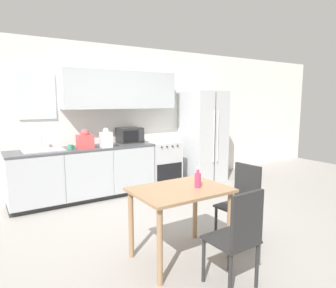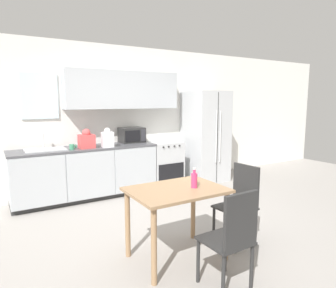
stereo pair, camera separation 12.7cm
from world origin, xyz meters
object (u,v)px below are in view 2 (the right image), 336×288
dining_chair_near (233,234)px  dining_table (177,201)px  dining_chair_side (241,198)px  coffee_mug (72,147)px  microwave (132,135)px  oven_range (163,164)px  drink_bottle (194,180)px  refrigerator (205,136)px

dining_chair_near → dining_table: bearing=97.5°
dining_table → dining_chair_side: dining_chair_side is taller
coffee_mug → dining_chair_near: (0.62, -3.09, -0.41)m
dining_chair_side → microwave: bearing=-0.2°
microwave → dining_chair_near: (-0.55, -3.35, -0.51)m
dining_chair_near → oven_range: bearing=68.8°
oven_range → dining_chair_side: bearing=-99.0°
coffee_mug → oven_range: bearing=4.3°
oven_range → dining_table: bearing=-117.1°
dining_chair_near → dining_chair_side: size_ratio=1.00×
coffee_mug → drink_bottle: bearing=-74.2°
microwave → refrigerator: bearing=-7.1°
dining_table → dining_chair_near: dining_chair_near is taller
microwave → drink_bottle: size_ratio=2.08×
dining_chair_side → dining_table: bearing=81.5°
coffee_mug → microwave: bearing=12.5°
oven_range → microwave: (-0.61, 0.12, 0.60)m
dining_table → dining_chair_near: 0.75m
dining_chair_near → dining_chair_side: same height
oven_range → microwave: bearing=168.5°
oven_range → refrigerator: (0.99, -0.07, 0.50)m
refrigerator → drink_bottle: refrigerator is taller
dining_chair_near → dining_chair_side: (0.76, 0.68, 0.00)m
oven_range → dining_table: size_ratio=0.89×
dining_table → dining_chair_side: bearing=-3.8°
dining_table → dining_chair_side: (0.87, -0.06, -0.10)m
drink_bottle → dining_chair_near: bearing=-95.5°
oven_range → refrigerator: 1.11m
oven_range → drink_bottle: size_ratio=4.09×
oven_range → coffee_mug: size_ratio=7.89×
oven_range → coffee_mug: coffee_mug is taller
microwave → coffee_mug: microwave is taller
coffee_mug → dining_chair_near: size_ratio=0.12×
microwave → dining_chair_side: microwave is taller
coffee_mug → dining_chair_near: 3.18m
dining_chair_near → drink_bottle: size_ratio=4.31×
dining_table → dining_chair_near: size_ratio=1.06×
dining_table → oven_range: bearing=62.9°
microwave → drink_bottle: microwave is taller
dining_chair_side → oven_range: bearing=-13.6°
refrigerator → drink_bottle: size_ratio=8.71×
dining_table → drink_bottle: (0.18, -0.06, 0.22)m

